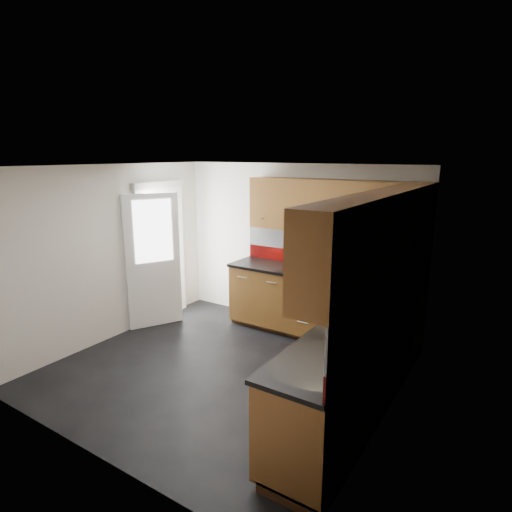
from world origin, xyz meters
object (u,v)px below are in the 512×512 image
Objects in this scene: utensil_pot at (303,259)px; gas_hob at (313,271)px; food_processor at (383,290)px; toaster at (342,267)px.

gas_hob is at bearing -41.11° from utensil_pot.
food_processor reaches higher than gas_hob.
toaster is at bearing -8.79° from utensil_pot.
toaster reaches higher than gas_hob.
toaster is at bearing 20.52° from gas_hob.
gas_hob is 0.39m from toaster.
toaster is (0.63, -0.10, -0.00)m from utensil_pot.
food_processor is (1.44, -0.94, 0.04)m from utensil_pot.
food_processor is at bearing -33.15° from utensil_pot.
utensil_pot is 1.71m from food_processor.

